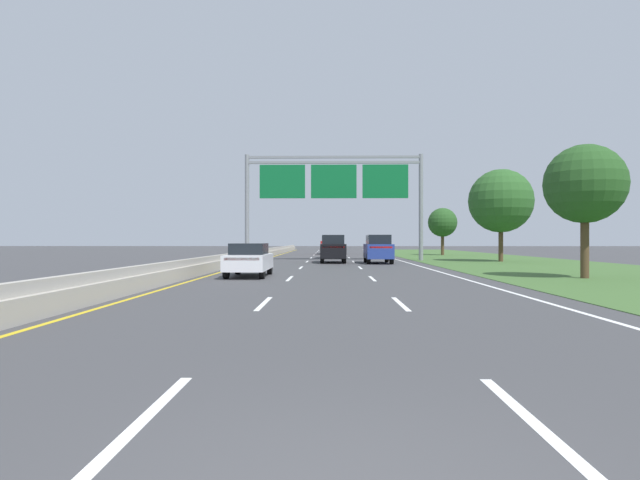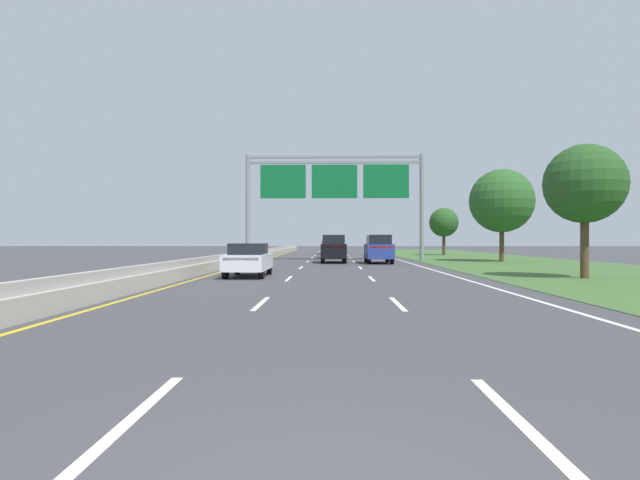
{
  "view_description": "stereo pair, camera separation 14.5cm",
  "coord_description": "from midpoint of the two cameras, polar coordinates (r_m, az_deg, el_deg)",
  "views": [
    {
      "loc": [
        -0.07,
        -3.31,
        1.72
      ],
      "look_at": [
        -0.63,
        27.25,
        1.73
      ],
      "focal_mm": 28.65,
      "sensor_mm": 36.0,
      "label": 1
    },
    {
      "loc": [
        0.07,
        -3.31,
        1.72
      ],
      "look_at": [
        -0.63,
        27.25,
        1.73
      ],
      "focal_mm": 28.65,
      "sensor_mm": 36.0,
      "label": 2
    }
  ],
  "objects": [
    {
      "name": "ground_plane",
      "position": [
        38.35,
        1.32,
        -2.59
      ],
      "size": [
        220.0,
        220.0,
        0.0
      ],
      "primitive_type": "plane",
      "color": "#3D3D3F"
    },
    {
      "name": "lane_striping",
      "position": [
        37.89,
        1.32,
        -2.61
      ],
      "size": [
        11.96,
        106.0,
        0.01
      ],
      "color": "white",
      "rests_on": "ground"
    },
    {
      "name": "grass_verge_right",
      "position": [
        40.81,
        21.33,
        -2.42
      ],
      "size": [
        14.0,
        110.0,
        0.02
      ],
      "primitive_type": "cube",
      "color": "#3D602D",
      "rests_on": "ground"
    },
    {
      "name": "median_barrier_concrete",
      "position": [
        38.9,
        -8.45,
        -2.03
      ],
      "size": [
        0.6,
        110.0,
        0.85
      ],
      "color": "#A8A399",
      "rests_on": "ground"
    },
    {
      "name": "overhead_sign_gantry",
      "position": [
        43.24,
        1.72,
        6.12
      ],
      "size": [
        15.06,
        0.42,
        8.98
      ],
      "color": "gray",
      "rests_on": "ground"
    },
    {
      "name": "pickup_truck_red",
      "position": [
        63.09,
        1.2,
        -0.61
      ],
      "size": [
        2.02,
        5.41,
        2.2
      ],
      "rotation": [
        0.0,
        0.0,
        1.57
      ],
      "color": "maroon",
      "rests_on": "ground"
    },
    {
      "name": "car_white_left_lane_sedan",
      "position": [
        24.36,
        -7.81,
        -2.14
      ],
      "size": [
        1.84,
        4.41,
        1.57
      ],
      "rotation": [
        0.0,
        0.0,
        1.58
      ],
      "color": "silver",
      "rests_on": "ground"
    },
    {
      "name": "car_black_centre_lane_suv",
      "position": [
        39.02,
        1.63,
        -0.93
      ],
      "size": [
        1.91,
        4.7,
        2.11
      ],
      "rotation": [
        0.0,
        0.0,
        1.57
      ],
      "color": "black",
      "rests_on": "ground"
    },
    {
      "name": "car_blue_right_lane_suv",
      "position": [
        38.28,
        6.67,
        -0.95
      ],
      "size": [
        1.92,
        4.71,
        2.11
      ],
      "rotation": [
        0.0,
        0.0,
        1.57
      ],
      "color": "navy",
      "rests_on": "ground"
    },
    {
      "name": "car_silver_centre_lane_suv",
      "position": [
        48.33,
        1.56,
        -0.76
      ],
      "size": [
        1.93,
        4.71,
        2.11
      ],
      "rotation": [
        0.0,
        0.0,
        1.58
      ],
      "color": "#B2B5BA",
      "rests_on": "ground"
    },
    {
      "name": "roadside_tree_near",
      "position": [
        25.75,
        27.59,
        5.54
      ],
      "size": [
        3.52,
        3.52,
        6.0
      ],
      "color": "#4C3823",
      "rests_on": "ground"
    },
    {
      "name": "roadside_tree_mid",
      "position": [
        43.16,
        19.73,
        4.13
      ],
      "size": [
        5.05,
        5.05,
        7.38
      ],
      "color": "#4C3823",
      "rests_on": "ground"
    },
    {
      "name": "roadside_tree_far",
      "position": [
        59.93,
        13.73,
        1.91
      ],
      "size": [
        3.3,
        3.3,
        5.41
      ],
      "color": "#4C3823",
      "rests_on": "ground"
    }
  ]
}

